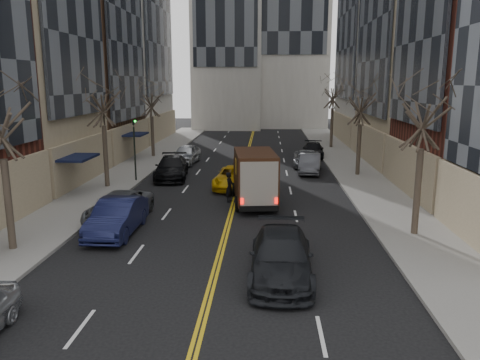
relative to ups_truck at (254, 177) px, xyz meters
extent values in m
cube|color=slate|center=(-10.20, 10.60, -1.52)|extent=(4.00, 66.00, 0.15)
cube|color=slate|center=(7.80, 10.60, -1.52)|extent=(4.00, 66.00, 0.15)
cube|color=#4C301E|center=(-16.70, 16.60, 10.40)|extent=(9.00, 12.00, 24.00)
cube|color=black|center=(-12.04, 16.60, 11.60)|extent=(0.20, 10.56, 19.20)
cube|color=black|center=(-11.20, 1.60, 0.80)|extent=(2.00, 3.00, 0.15)
cube|color=black|center=(-12.10, 1.60, -0.25)|extent=(0.20, 3.00, 2.50)
cube|color=black|center=(-11.20, 14.60, 0.80)|extent=(2.00, 3.00, 0.15)
cube|color=black|center=(-12.10, 14.60, -0.25)|extent=(0.20, 3.00, 2.50)
cylinder|color=#382D23|center=(-10.00, -8.40, 0.47)|extent=(0.30, 0.30, 3.83)
cylinder|color=#382D23|center=(-10.00, 3.60, 0.58)|extent=(0.30, 0.30, 4.05)
cylinder|color=#382D23|center=(-10.00, 16.60, 0.40)|extent=(0.30, 0.30, 3.69)
cylinder|color=#382D23|center=(7.60, -5.40, 0.53)|extent=(0.30, 0.30, 3.96)
cylinder|color=#382D23|center=(7.60, 8.60, 0.44)|extent=(0.30, 0.30, 3.78)
cylinder|color=#382D23|center=(7.60, 23.60, 0.62)|extent=(0.30, 0.30, 4.14)
cylinder|color=black|center=(-8.60, 5.60, 0.45)|extent=(0.12, 0.12, 3.80)
imported|color=black|center=(-8.60, 5.60, 2.80)|extent=(0.15, 0.18, 0.90)
sphere|color=#0CE526|center=(-8.45, 5.50, 2.75)|extent=(0.14, 0.14, 0.14)
cube|color=black|center=(0.00, 0.00, -1.10)|extent=(2.67, 5.99, 0.27)
cube|color=black|center=(-0.25, 2.11, -0.19)|extent=(2.30, 1.78, 1.90)
cube|color=black|center=(0.06, -0.50, 0.21)|extent=(2.69, 4.67, 2.72)
cube|color=black|center=(0.33, -2.77, -1.10)|extent=(2.09, 0.41, 0.27)
cube|color=red|center=(-0.56, -2.90, -0.69)|extent=(0.17, 0.07, 0.32)
cube|color=red|center=(1.24, -2.68, -0.69)|extent=(0.17, 0.07, 0.32)
cube|color=gold|center=(-1.04, -0.58, 0.76)|extent=(0.13, 0.81, 0.82)
cube|color=gold|center=(1.15, -0.32, 0.76)|extent=(0.13, 0.81, 0.82)
cylinder|color=black|center=(-1.29, 1.76, -1.16)|extent=(0.36, 0.89, 0.87)
cylinder|color=black|center=(0.83, 2.01, -1.16)|extent=(0.36, 0.89, 0.87)
cylinder|color=black|center=(-0.88, -1.66, -1.16)|extent=(0.36, 0.89, 0.87)
cylinder|color=black|center=(1.25, -1.40, -1.16)|extent=(0.36, 0.89, 0.87)
imported|color=black|center=(1.27, -10.41, -0.79)|extent=(2.40, 5.62, 1.62)
cube|color=black|center=(1.27, -9.60, -0.12)|extent=(0.13, 0.04, 0.09)
cube|color=blue|center=(1.27, -9.63, -0.12)|extent=(0.10, 0.01, 0.06)
imported|color=#D5A308|center=(-1.50, 4.23, -0.89)|extent=(2.72, 5.25, 1.41)
imported|color=black|center=(-1.47, 0.41, -0.70)|extent=(0.59, 0.75, 1.80)
imported|color=#101435|center=(-6.30, -5.83, -0.77)|extent=(1.77, 5.02, 1.65)
imported|color=#4D5055|center=(-6.88, -3.72, -0.88)|extent=(2.72, 5.31, 1.43)
imported|color=black|center=(-6.30, 7.02, -0.79)|extent=(2.85, 5.79, 1.62)
imported|color=#B5B9BD|center=(-6.30, 13.40, -0.78)|extent=(2.29, 4.93, 1.63)
imported|color=#4B4D53|center=(4.10, 9.74, -0.85)|extent=(2.12, 4.67, 1.49)
imported|color=#94969B|center=(4.11, 12.54, -0.93)|extent=(2.53, 4.94, 1.33)
imported|color=black|center=(5.10, 17.49, -0.90)|extent=(2.35, 4.93, 1.39)
camera|label=1|loc=(0.67, -26.60, 5.50)|focal=35.00mm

